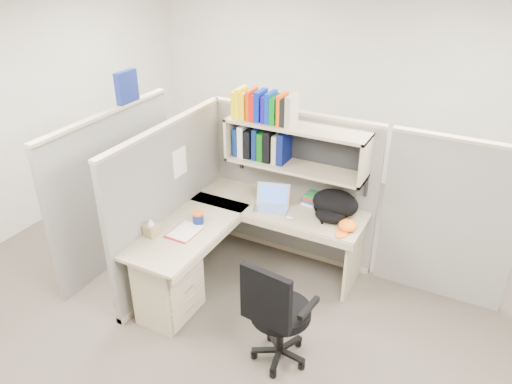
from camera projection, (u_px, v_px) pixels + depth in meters
The scene contains 14 objects.
ground at pixel (253, 296), 4.88m from camera, with size 6.00×6.00×0.00m, color #38322B.
room_shell at pixel (252, 143), 4.12m from camera, with size 6.00×6.00×6.00m.
cubicle at pixel (241, 187), 4.96m from camera, with size 3.79×1.84×1.95m.
desk at pixel (199, 264), 4.62m from camera, with size 1.74×1.75×0.73m.
laptop at pixel (271, 199), 4.87m from camera, with size 0.33×0.33×0.24m, color silver, non-canonical shape.
backpack at pixel (333, 206), 4.72m from camera, with size 0.45×0.35×0.26m, color black, non-canonical shape.
orange_cap at pixel (348, 226), 4.57m from camera, with size 0.17×0.20×0.09m, color orange, non-canonical shape.
snack_canister at pixel (198, 217), 4.68m from camera, with size 0.11×0.11×0.11m.
tissue_box at pixel (151, 227), 4.47m from camera, with size 0.11×0.11×0.18m, color #9B8458, non-canonical shape.
mouse at pixel (290, 218), 4.76m from camera, with size 0.09×0.06×0.03m, color #98BFD8.
paper_cup at pixel (281, 193), 5.12m from camera, with size 0.07×0.07×0.10m, color white.
book_stack at pixel (313, 198), 5.03m from camera, with size 0.16×0.22×0.11m, color gray, non-canonical shape.
loose_paper at pixel (185, 231), 4.57m from camera, with size 0.22×0.30×0.00m, color white, non-canonical shape.
task_chair at pixel (277, 328), 3.98m from camera, with size 0.56×0.52×1.03m.
Camera 1 is at (1.79, -3.38, 3.20)m, focal length 35.00 mm.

